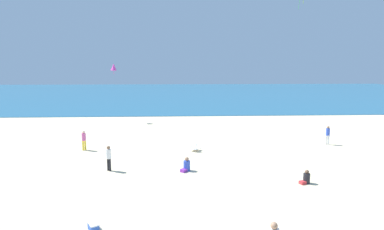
{
  "coord_description": "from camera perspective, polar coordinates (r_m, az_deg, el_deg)",
  "views": [
    {
      "loc": [
        -0.7,
        -9.56,
        5.99
      ],
      "look_at": [
        0.0,
        5.19,
        3.68
      ],
      "focal_mm": 30.5,
      "sensor_mm": 36.0,
      "label": 1
    }
  ],
  "objects": [
    {
      "name": "ground_plane",
      "position": [
        20.47,
        -0.64,
        -8.12
      ],
      "size": [
        120.0,
        120.0,
        0.0
      ],
      "primitive_type": "plane",
      "color": "beige"
    },
    {
      "name": "ocean_water",
      "position": [
        67.5,
        -2.11,
        3.82
      ],
      "size": [
        120.0,
        60.0,
        0.05
      ],
      "primitive_type": "cube",
      "color": "#236084",
      "rests_on": "ground_plane"
    },
    {
      "name": "beach_chair_far_right",
      "position": [
        22.76,
        0.44,
        -5.7
      ],
      "size": [
        0.86,
        0.88,
        0.55
      ],
      "rotation": [
        0.0,
        0.0,
        0.97
      ],
      "color": "white",
      "rests_on": "ground_plane"
    },
    {
      "name": "cooler_box",
      "position": [
        13.04,
        -16.85,
        -18.17
      ],
      "size": [
        0.52,
        0.59,
        0.28
      ],
      "rotation": [
        0.0,
        0.0,
        5.25
      ],
      "color": "#2D56B7",
      "rests_on": "ground_plane"
    },
    {
      "name": "person_0",
      "position": [
        18.67,
        -1.0,
        -8.88
      ],
      "size": [
        0.67,
        0.7,
        0.8
      ],
      "rotation": [
        0.0,
        0.0,
        4.0
      ],
      "color": "blue",
      "rests_on": "ground_plane"
    },
    {
      "name": "person_3",
      "position": [
        26.48,
        22.65,
        -3.06
      ],
      "size": [
        0.39,
        0.39,
        1.42
      ],
      "rotation": [
        0.0,
        0.0,
        4.19
      ],
      "color": "white",
      "rests_on": "ground_plane"
    },
    {
      "name": "person_6",
      "position": [
        17.78,
        19.31,
        -10.43
      ],
      "size": [
        0.63,
        0.48,
        0.71
      ],
      "rotation": [
        0.0,
        0.0,
        3.51
      ],
      "color": "black",
      "rests_on": "ground_plane"
    },
    {
      "name": "person_7",
      "position": [
        19.12,
        -14.36,
        -7.04
      ],
      "size": [
        0.41,
        0.41,
        1.45
      ],
      "rotation": [
        0.0,
        0.0,
        0.84
      ],
      "color": "black",
      "rests_on": "ground_plane"
    },
    {
      "name": "person_8",
      "position": [
        24.09,
        -18.38,
        -4.0
      ],
      "size": [
        0.39,
        0.39,
        1.4
      ],
      "rotation": [
        0.0,
        0.0,
        2.28
      ],
      "color": "yellow",
      "rests_on": "ground_plane"
    },
    {
      "name": "kite_magenta",
      "position": [
        35.02,
        -13.54,
        8.17
      ],
      "size": [
        0.71,
        0.78,
        1.1
      ],
      "rotation": [
        0.0,
        0.0,
        2.96
      ],
      "color": "#DB3DA8"
    }
  ]
}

